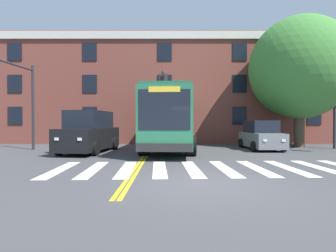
% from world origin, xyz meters
% --- Properties ---
extents(ground_plane, '(120.00, 120.00, 0.00)m').
position_xyz_m(ground_plane, '(0.00, 0.00, 0.00)').
color(ground_plane, '#424244').
extents(crosswalk, '(11.45, 3.94, 0.01)m').
position_xyz_m(crosswalk, '(0.50, 2.37, 0.00)').
color(crosswalk, white).
rests_on(crosswalk, ground).
extents(lane_line_yellow_inner, '(0.12, 36.00, 0.01)m').
position_xyz_m(lane_line_yellow_inner, '(-2.22, 16.37, 0.00)').
color(lane_line_yellow_inner, gold).
rests_on(lane_line_yellow_inner, ground).
extents(lane_line_yellow_outer, '(0.12, 36.00, 0.01)m').
position_xyz_m(lane_line_yellow_outer, '(-2.06, 16.37, 0.00)').
color(lane_line_yellow_outer, gold).
rests_on(lane_line_yellow_outer, ground).
extents(city_bus, '(3.39, 11.34, 3.52)m').
position_xyz_m(city_bus, '(-0.82, 9.50, 1.91)').
color(city_bus, '#28704C').
rests_on(city_bus, ground).
extents(car_black_near_lane, '(2.62, 5.14, 2.35)m').
position_xyz_m(car_black_near_lane, '(-5.46, 7.62, 1.11)').
color(car_black_near_lane, black).
rests_on(car_black_near_lane, ground).
extents(car_grey_far_lane, '(2.03, 3.97, 1.82)m').
position_xyz_m(car_grey_far_lane, '(4.85, 9.14, 0.84)').
color(car_grey_far_lane, slate).
rests_on(car_grey_far_lane, ground).
extents(traffic_light_far_corner, '(0.69, 4.05, 5.24)m').
position_xyz_m(traffic_light_far_corner, '(-9.60, 7.34, 3.62)').
color(traffic_light_far_corner, '#28282D').
rests_on(traffic_light_far_corner, ground).
extents(traffic_light_overhead, '(0.43, 3.65, 4.95)m').
position_xyz_m(traffic_light_overhead, '(-1.19, 8.78, 3.27)').
color(traffic_light_overhead, '#28282D').
rests_on(traffic_light_overhead, ground).
extents(street_tree_curbside_large, '(9.67, 9.68, 8.95)m').
position_xyz_m(street_tree_curbside_large, '(8.09, 10.82, 5.43)').
color(street_tree_curbside_large, '#4C3D2D').
rests_on(street_tree_curbside_large, ground).
extents(building_facade, '(29.08, 9.57, 8.84)m').
position_xyz_m(building_facade, '(-1.25, 17.78, 4.43)').
color(building_facade, brown).
rests_on(building_facade, ground).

